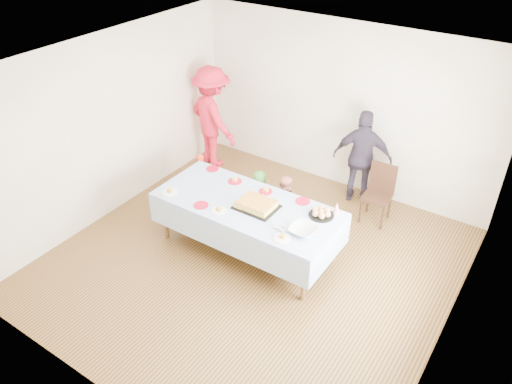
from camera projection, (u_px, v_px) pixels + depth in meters
ground at (253, 261)px, 6.79m from camera, size 5.00×5.00×0.00m
room_walls at (256, 147)px, 5.80m from camera, size 5.04×5.04×2.72m
party_table at (247, 207)px, 6.61m from camera, size 2.50×1.10×0.78m
birthday_cake at (256, 205)px, 6.48m from camera, size 0.54×0.42×0.10m
rolls_tray at (321, 213)px, 6.33m from camera, size 0.33×0.33×0.10m
punch_bowl at (303, 230)px, 6.03m from camera, size 0.33×0.33×0.08m
party_hat at (337, 208)px, 6.36m from camera, size 0.09×0.09×0.16m
fork_pile at (281, 227)px, 6.09m from camera, size 0.24×0.18×0.07m
plate_red_far_a at (212, 169)px, 7.33m from camera, size 0.19×0.19×0.01m
plate_red_far_b at (235, 181)px, 7.03m from camera, size 0.20×0.20×0.01m
plate_red_far_c at (266, 191)px, 6.82m from camera, size 0.19×0.19×0.01m
plate_red_far_d at (303, 201)px, 6.61m from camera, size 0.20×0.20×0.01m
plate_red_near at (201, 205)px, 6.54m from camera, size 0.20×0.20×0.01m
plate_white_left at (170, 192)px, 6.80m from camera, size 0.22×0.22×0.01m
plate_white_mid at (219, 211)px, 6.43m from camera, size 0.19×0.19×0.01m
plate_white_right at (282, 238)px, 5.96m from camera, size 0.21×0.21×0.01m
dining_chair at (379, 190)px, 7.37m from camera, size 0.41×0.41×0.90m
toddler_left at (201, 175)px, 7.95m from camera, size 0.33×0.27×0.77m
toddler_mid at (259, 195)px, 7.42m from camera, size 0.45×0.34×0.81m
toddler_right at (284, 202)px, 7.20m from camera, size 0.44×0.35×0.89m
adult_left at (212, 117)px, 8.58m from camera, size 1.31×1.02×1.79m
adult_right at (362, 158)px, 7.65m from camera, size 0.97×0.60×1.53m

